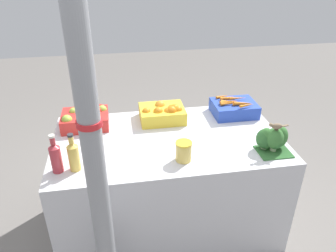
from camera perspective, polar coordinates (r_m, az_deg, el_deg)
name	(u,v)px	position (r m, az deg, el deg)	size (l,w,h in m)	color
ground_plane	(168,220)	(2.91, 0.00, -16.06)	(10.00, 10.00, 0.00)	slate
market_table	(168,182)	(2.64, 0.00, -9.75)	(1.66, 0.94, 0.82)	silver
support_pole	(90,127)	(1.55, -13.47, -0.16)	(0.12, 0.12, 2.66)	gray
apple_crate	(86,118)	(2.61, -14.13, 1.31)	(0.35, 0.28, 0.14)	red
orange_crate	(163,113)	(2.61, -0.87, 2.31)	(0.35, 0.28, 0.14)	gold
carrot_crate	(234,108)	(2.76, 11.41, 3.13)	(0.35, 0.28, 0.14)	#2847B7
broccoli_pile	(272,139)	(2.33, 17.66, -2.15)	(0.22, 0.20, 0.18)	#2D602D
juice_bottle_ruby	(56,157)	(2.12, -18.97, -5.08)	(0.07, 0.07, 0.26)	#B2333D
juice_bottle_golden	(74,155)	(2.10, -16.12, -4.93)	(0.07, 0.07, 0.26)	gold
pickle_jar	(184,151)	(2.13, 2.74, -4.41)	(0.11, 0.11, 0.14)	#DBBC56
sparrow_bird	(276,126)	(2.25, 18.35, -0.01)	(0.14, 0.05, 0.05)	#4C3D2D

